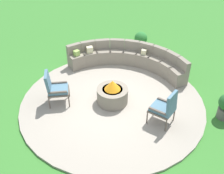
% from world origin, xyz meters
% --- Properties ---
extents(ground_plane, '(24.00, 24.00, 0.00)m').
position_xyz_m(ground_plane, '(0.00, 0.00, 0.00)').
color(ground_plane, '#387A2D').
extents(patio_circle, '(5.37, 5.37, 0.06)m').
position_xyz_m(patio_circle, '(0.00, 0.00, 0.03)').
color(patio_circle, '#9E9384').
rests_on(patio_circle, ground_plane).
extents(fire_pit, '(0.90, 0.90, 0.75)m').
position_xyz_m(fire_pit, '(0.00, 0.00, 0.35)').
color(fire_pit, gray).
rests_on(fire_pit, patio_circle).
extents(curved_stone_bench, '(3.88, 2.01, 0.82)m').
position_xyz_m(curved_stone_bench, '(0.66, 1.87, 0.39)').
color(curved_stone_bench, gray).
rests_on(curved_stone_bench, patio_circle).
extents(lounge_chair_front_left, '(0.65, 0.56, 1.03)m').
position_xyz_m(lounge_chair_front_left, '(-1.63, 0.06, 0.60)').
color(lounge_chair_front_left, brown).
rests_on(lounge_chair_front_left, patio_circle).
extents(lounge_chair_front_right, '(0.79, 0.80, 1.04)m').
position_xyz_m(lounge_chair_front_right, '(1.30, -0.98, 0.60)').
color(lounge_chair_front_right, brown).
rests_on(lounge_chair_front_right, patio_circle).
extents(potted_plant_2, '(0.49, 0.49, 0.75)m').
position_xyz_m(potted_plant_2, '(1.29, 3.22, 0.42)').
color(potted_plant_2, brown).
rests_on(potted_plant_2, ground_plane).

